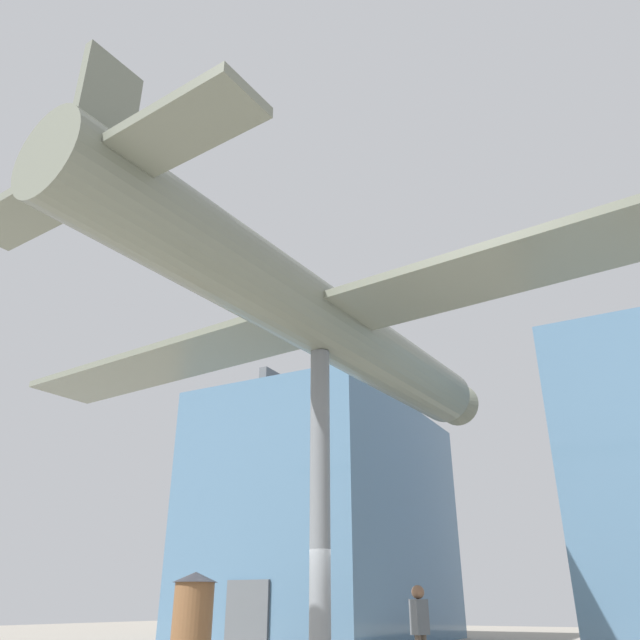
{
  "coord_description": "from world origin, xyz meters",
  "views": [
    {
      "loc": [
        6.3,
        -11.66,
        1.51
      ],
      "look_at": [
        0.0,
        0.0,
        7.55
      ],
      "focal_mm": 35.0,
      "sensor_mm": 36.0,
      "label": 1
    }
  ],
  "objects_px": {
    "support_pylon_central": "(320,505)",
    "visitor_person": "(420,624)",
    "info_kiosk": "(192,618)",
    "suspended_airplane": "(323,321)"
  },
  "relations": [
    {
      "from": "support_pylon_central",
      "to": "info_kiosk",
      "type": "distance_m",
      "value": 5.92
    },
    {
      "from": "suspended_airplane",
      "to": "visitor_person",
      "type": "xyz_separation_m",
      "value": [
        1.11,
        2.3,
        -6.46
      ]
    },
    {
      "from": "support_pylon_central",
      "to": "visitor_person",
      "type": "bearing_deg",
      "value": 65.14
    },
    {
      "from": "suspended_airplane",
      "to": "support_pylon_central",
      "type": "bearing_deg",
      "value": -90.0
    },
    {
      "from": "support_pylon_central",
      "to": "suspended_airplane",
      "type": "distance_m",
      "value": 4.2
    },
    {
      "from": "support_pylon_central",
      "to": "suspended_airplane",
      "type": "height_order",
      "value": "suspended_airplane"
    },
    {
      "from": "support_pylon_central",
      "to": "info_kiosk",
      "type": "relative_size",
      "value": 2.96
    },
    {
      "from": "support_pylon_central",
      "to": "visitor_person",
      "type": "relative_size",
      "value": 3.58
    },
    {
      "from": "support_pylon_central",
      "to": "visitor_person",
      "type": "xyz_separation_m",
      "value": [
        1.12,
        2.42,
        -2.26
      ]
    },
    {
      "from": "info_kiosk",
      "to": "support_pylon_central",
      "type": "bearing_deg",
      "value": -25.15
    }
  ]
}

